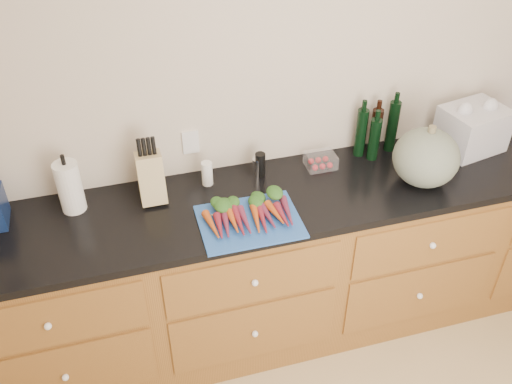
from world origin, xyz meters
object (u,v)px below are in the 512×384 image
object	(u,v)px
paper_towel	(70,187)
squash	(426,158)
carrots	(247,212)
cutting_board	(250,222)
knife_block	(151,178)
tomato_box	(321,161)

from	to	relation	value
paper_towel	squash	bearing A→B (deg)	-8.65
carrots	squash	world-z (taller)	squash
cutting_board	paper_towel	xyz separation A→B (m)	(-0.75, 0.32, 0.12)
carrots	knife_block	bearing A→B (deg)	146.03
knife_block	carrots	bearing A→B (deg)	-33.97
cutting_board	tomato_box	xyz separation A→B (m)	(0.47, 0.33, 0.03)
cutting_board	squash	bearing A→B (deg)	4.37
cutting_board	tomato_box	distance (m)	0.57
squash	paper_towel	size ratio (longest dim) A/B	1.27
squash	knife_block	distance (m)	1.31
squash	tomato_box	bearing A→B (deg)	148.78
knife_block	tomato_box	xyz separation A→B (m)	(0.86, 0.03, -0.08)
tomato_box	squash	bearing A→B (deg)	-31.22
paper_towel	knife_block	xyz separation A→B (m)	(0.36, -0.02, -0.01)
squash	paper_towel	world-z (taller)	squash
cutting_board	paper_towel	world-z (taller)	paper_towel
cutting_board	paper_towel	size ratio (longest dim) A/B	1.81
carrots	knife_block	distance (m)	0.48
cutting_board	carrots	bearing A→B (deg)	90.00
squash	paper_towel	xyz separation A→B (m)	(-1.65, 0.25, -0.02)
carrots	squash	size ratio (longest dim) A/B	1.19
squash	knife_block	bearing A→B (deg)	169.83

